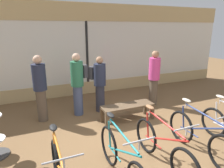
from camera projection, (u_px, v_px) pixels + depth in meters
name	position (u px, v px, depth m)	size (l,w,h in m)	color
ground_plane	(145.00, 150.00, 4.04)	(24.00, 24.00, 0.00)	brown
shop_back_wall	(87.00, 49.00, 7.08)	(12.00, 0.08, 3.20)	tan
bicycle_left	(122.00, 161.00, 3.10)	(0.46, 1.78, 1.03)	black
bicycle_center	(163.00, 148.00, 3.46)	(0.46, 1.76, 1.02)	black
bicycle_right	(200.00, 137.00, 3.80)	(0.46, 1.74, 1.03)	black
display_bench	(128.00, 108.00, 5.23)	(1.40, 0.44, 0.44)	brown
customer_near_rack	(99.00, 82.00, 5.72)	(0.52, 0.56, 1.61)	#2D2D38
customer_by_window	(154.00, 77.00, 6.15)	(0.45, 0.45, 1.72)	brown
customer_mid_floor	(78.00, 82.00, 5.46)	(0.56, 0.49, 1.74)	#424C6B
customer_near_bench	(40.00, 87.00, 5.09)	(0.47, 0.47, 1.74)	brown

